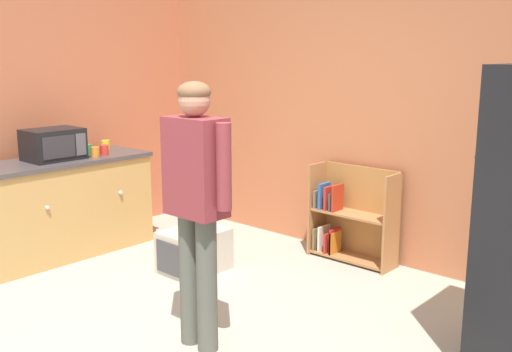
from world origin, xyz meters
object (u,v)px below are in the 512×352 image
(pet_carrier, at_px, (194,251))
(yellow_cup, at_px, (106,145))
(microwave, at_px, (53,144))
(kitchen_counter, at_px, (30,213))
(red_cup, at_px, (104,150))
(orange_cup, at_px, (95,152))
(green_cup, at_px, (88,150))
(bookshelf, at_px, (350,219))
(standing_person, at_px, (196,193))

(pet_carrier, relative_size, yellow_cup, 5.81)
(pet_carrier, bearing_deg, microwave, -155.66)
(kitchen_counter, distance_m, red_cup, 0.87)
(orange_cup, bearing_deg, green_cup, 169.27)
(green_cup, bearing_deg, bookshelf, 33.25)
(kitchen_counter, height_order, orange_cup, orange_cup)
(yellow_cup, bearing_deg, orange_cup, -46.84)
(pet_carrier, bearing_deg, yellow_cup, 176.78)
(yellow_cup, height_order, red_cup, same)
(yellow_cup, xyz_separation_m, red_cup, (0.26, -0.19, 0.00))
(green_cup, xyz_separation_m, orange_cup, (0.18, -0.03, 0.00))
(pet_carrier, bearing_deg, red_cup, -174.17)
(standing_person, bearing_deg, yellow_cup, 158.19)
(microwave, height_order, orange_cup, microwave)
(kitchen_counter, height_order, bookshelf, kitchen_counter)
(kitchen_counter, relative_size, yellow_cup, 23.83)
(green_cup, bearing_deg, standing_person, -16.62)
(red_cup, bearing_deg, pet_carrier, 5.83)
(orange_cup, bearing_deg, microwave, -115.74)
(bookshelf, xyz_separation_m, red_cup, (-1.92, -1.27, 0.57))
(bookshelf, relative_size, pet_carrier, 1.54)
(microwave, relative_size, orange_cup, 5.05)
(green_cup, bearing_deg, red_cup, 30.74)
(bookshelf, height_order, microwave, microwave)
(standing_person, height_order, microwave, standing_person)
(red_cup, xyz_separation_m, orange_cup, (0.03, -0.12, 0.00))
(standing_person, height_order, orange_cup, standing_person)
(yellow_cup, height_order, green_cup, same)
(kitchen_counter, bearing_deg, pet_carrier, 33.48)
(green_cup, bearing_deg, microwave, -86.96)
(kitchen_counter, bearing_deg, orange_cup, 74.24)
(bookshelf, xyz_separation_m, pet_carrier, (-0.82, -1.16, -0.19))
(standing_person, relative_size, pet_carrier, 3.04)
(standing_person, relative_size, microwave, 3.50)
(orange_cup, bearing_deg, red_cup, 104.51)
(microwave, bearing_deg, red_cup, 74.20)
(bookshelf, bearing_deg, green_cup, -146.75)
(bookshelf, height_order, yellow_cup, yellow_cup)
(kitchen_counter, height_order, green_cup, green_cup)
(red_cup, relative_size, orange_cup, 1.00)
(bookshelf, relative_size, red_cup, 8.95)
(standing_person, bearing_deg, pet_carrier, 139.22)
(bookshelf, distance_m, red_cup, 2.38)
(pet_carrier, distance_m, red_cup, 1.35)
(bookshelf, bearing_deg, red_cup, -146.56)
(green_cup, distance_m, red_cup, 0.17)
(standing_person, bearing_deg, green_cup, 163.38)
(kitchen_counter, height_order, standing_person, standing_person)
(bookshelf, relative_size, yellow_cup, 8.95)
(kitchen_counter, bearing_deg, standing_person, -1.38)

